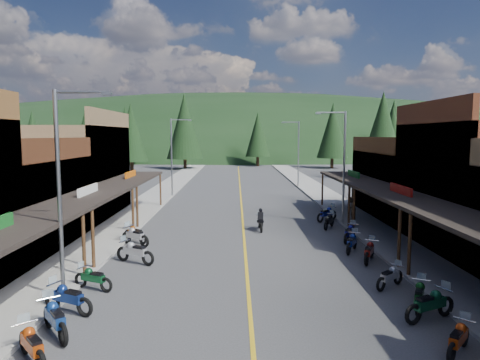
{
  "coord_description": "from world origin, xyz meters",
  "views": [
    {
      "loc": [
        -0.5,
        -21.85,
        6.34
      ],
      "look_at": [
        -0.19,
        9.93,
        3.0
      ],
      "focal_mm": 32.0,
      "sensor_mm": 36.0,
      "label": 1
    }
  ],
  "objects_px": {
    "bike_west_3": "(32,343)",
    "pine_4": "(333,130)",
    "bike_west_8": "(135,235)",
    "bike_east_10": "(329,220)",
    "bike_west_9": "(135,233)",
    "pine_7": "(97,131)",
    "streetlight_3": "(297,151)",
    "pine_9": "(393,135)",
    "pine_8": "(86,138)",
    "bike_west_5": "(68,296)",
    "bike_east_4": "(430,303)",
    "bike_east_9": "(350,232)",
    "bike_east_11": "(327,213)",
    "pine_10": "(131,132)",
    "bike_east_6": "(390,276)",
    "bike_west_4": "(55,317)",
    "shop_east_3": "(417,184)",
    "pine_6": "(467,134)",
    "bike_east_5": "(420,294)",
    "streetlight_1": "(173,154)",
    "pine_3": "(258,134)",
    "streetlight_0": "(63,186)",
    "bike_west_7": "(135,251)",
    "pine_1": "(126,131)",
    "bike_west_6": "(93,277)",
    "bike_east_3": "(459,337)",
    "bike_east_7": "(369,250)",
    "pine_5": "(393,128)",
    "streetlight_2": "(342,162)",
    "pine_0": "(33,134)",
    "pine_2": "(185,126)",
    "pedestrian_east_b": "(351,208)",
    "bike_east_8": "(352,241)"
  },
  "relations": [
    {
      "from": "bike_west_6",
      "to": "bike_east_3",
      "type": "height_order",
      "value": "bike_west_6"
    },
    {
      "from": "pine_1",
      "to": "bike_west_9",
      "type": "bearing_deg",
      "value": -75.34
    },
    {
      "from": "streetlight_3",
      "to": "pine_5",
      "type": "height_order",
      "value": "pine_5"
    },
    {
      "from": "pine_5",
      "to": "bike_west_6",
      "type": "relative_size",
      "value": 7.35
    },
    {
      "from": "pine_10",
      "to": "bike_east_5",
      "type": "distance_m",
      "value": 62.07
    },
    {
      "from": "bike_east_8",
      "to": "bike_east_10",
      "type": "height_order",
      "value": "bike_east_8"
    },
    {
      "from": "bike_east_6",
      "to": "pine_9",
      "type": "bearing_deg",
      "value": 120.61
    },
    {
      "from": "streetlight_0",
      "to": "bike_east_11",
      "type": "bearing_deg",
      "value": 49.11
    },
    {
      "from": "pine_2",
      "to": "pine_5",
      "type": "xyz_separation_m",
      "value": [
        44.0,
        14.0,
        0.0
      ]
    },
    {
      "from": "pine_7",
      "to": "pine_8",
      "type": "height_order",
      "value": "pine_7"
    },
    {
      "from": "bike_west_9",
      "to": "bike_west_4",
      "type": "bearing_deg",
      "value": -138.2
    },
    {
      "from": "bike_west_4",
      "to": "pine_10",
      "type": "bearing_deg",
      "value": 63.28
    },
    {
      "from": "pine_4",
      "to": "bike_west_9",
      "type": "xyz_separation_m",
      "value": [
        -24.48,
        -56.94,
        -6.66
      ]
    },
    {
      "from": "pine_6",
      "to": "bike_east_7",
      "type": "height_order",
      "value": "pine_6"
    },
    {
      "from": "pine_1",
      "to": "bike_east_9",
      "type": "xyz_separation_m",
      "value": [
        30.29,
        -66.91,
        -6.64
      ]
    },
    {
      "from": "streetlight_0",
      "to": "bike_east_9",
      "type": "distance_m",
      "value": 16.52
    },
    {
      "from": "streetlight_1",
      "to": "pine_7",
      "type": "xyz_separation_m",
      "value": [
        -25.05,
        54.0,
        2.78
      ]
    },
    {
      "from": "pine_9",
      "to": "bike_west_7",
      "type": "height_order",
      "value": "pine_9"
    },
    {
      "from": "pine_3",
      "to": "bike_east_9",
      "type": "relative_size",
      "value": 5.3
    },
    {
      "from": "bike_west_8",
      "to": "bike_east_9",
      "type": "xyz_separation_m",
      "value": [
        12.59,
        0.77,
        -0.03
      ]
    },
    {
      "from": "streetlight_1",
      "to": "bike_east_11",
      "type": "distance_m",
      "value": 18.76
    },
    {
      "from": "bike_west_8",
      "to": "pedestrian_east_b",
      "type": "distance_m",
      "value": 15.83
    },
    {
      "from": "shop_east_3",
      "to": "bike_east_4",
      "type": "xyz_separation_m",
      "value": [
        -7.61,
        -19.12,
        -1.9
      ]
    },
    {
      "from": "bike_east_4",
      "to": "bike_east_11",
      "type": "bearing_deg",
      "value": 154.55
    },
    {
      "from": "bike_west_9",
      "to": "pine_7",
      "type": "bearing_deg",
      "value": 59.75
    },
    {
      "from": "pine_5",
      "to": "bike_west_3",
      "type": "relative_size",
      "value": 6.69
    },
    {
      "from": "pine_0",
      "to": "bike_west_6",
      "type": "bearing_deg",
      "value": -63.28
    },
    {
      "from": "pine_8",
      "to": "bike_east_9",
      "type": "height_order",
      "value": "pine_8"
    },
    {
      "from": "bike_east_7",
      "to": "pine_3",
      "type": "bearing_deg",
      "value": 119.06
    },
    {
      "from": "pine_10",
      "to": "bike_west_5",
      "type": "height_order",
      "value": "pine_10"
    },
    {
      "from": "pine_0",
      "to": "bike_east_7",
      "type": "distance_m",
      "value": 78.34
    },
    {
      "from": "pine_8",
      "to": "bike_west_5",
      "type": "xyz_separation_m",
      "value": [
        15.5,
        -47.09,
        -5.36
      ]
    },
    {
      "from": "pine_5",
      "to": "bike_east_10",
      "type": "distance_m",
      "value": 71.45
    },
    {
      "from": "pine_10",
      "to": "bike_east_11",
      "type": "xyz_separation_m",
      "value": [
        24.23,
        -40.78,
        -6.17
      ]
    },
    {
      "from": "streetlight_3",
      "to": "bike_west_7",
      "type": "height_order",
      "value": "streetlight_3"
    },
    {
      "from": "streetlight_3",
      "to": "pine_9",
      "type": "bearing_deg",
      "value": 41.34
    },
    {
      "from": "pine_6",
      "to": "bike_east_5",
      "type": "height_order",
      "value": "pine_6"
    },
    {
      "from": "bike_west_5",
      "to": "bike_west_4",
      "type": "bearing_deg",
      "value": -145.64
    },
    {
      "from": "shop_east_3",
      "to": "bike_east_3",
      "type": "height_order",
      "value": "shop_east_3"
    },
    {
      "from": "bike_west_8",
      "to": "bike_east_10",
      "type": "xyz_separation_m",
      "value": [
        12.16,
        4.43,
        -0.06
      ]
    },
    {
      "from": "bike_west_3",
      "to": "pine_4",
      "type": "bearing_deg",
      "value": 29.75
    },
    {
      "from": "pine_8",
      "to": "bike_west_7",
      "type": "bearing_deg",
      "value": -68.15
    },
    {
      "from": "pine_6",
      "to": "bike_east_6",
      "type": "xyz_separation_m",
      "value": [
        -40.09,
        -68.66,
        -5.95
      ]
    },
    {
      "from": "streetlight_2",
      "to": "bike_west_4",
      "type": "xyz_separation_m",
      "value": [
        -13.16,
        -16.87,
        -3.82
      ]
    },
    {
      "from": "pine_5",
      "to": "pine_7",
      "type": "bearing_deg",
      "value": 176.53
    },
    {
      "from": "bike_east_6",
      "to": "bike_east_11",
      "type": "relative_size",
      "value": 0.85
    },
    {
      "from": "bike_west_8",
      "to": "bike_east_11",
      "type": "height_order",
      "value": "bike_west_8"
    },
    {
      "from": "bike_east_4",
      "to": "bike_east_9",
      "type": "height_order",
      "value": "bike_east_4"
    },
    {
      "from": "bike_east_6",
      "to": "bike_east_5",
      "type": "bearing_deg",
      "value": -31.09
    },
    {
      "from": "pine_10",
      "to": "bike_west_8",
      "type": "relative_size",
      "value": 5.32
    }
  ]
}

